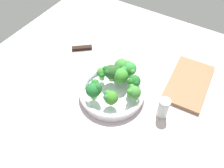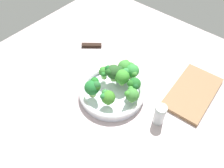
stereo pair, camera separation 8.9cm
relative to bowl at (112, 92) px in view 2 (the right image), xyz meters
The scene contains 14 objects.
ground_plane 3.52cm from the bowl, 142.95° to the right, with size 130.00×130.00×2.50cm, color #B5A3A5.
bowl is the anchor object (origin of this frame).
broccoli_floret_0 11.59cm from the bowl, ahead, with size 6.15×6.65×6.49cm.
broccoli_floret_1 8.76cm from the bowl, 153.38° to the right, with size 5.34×5.61×6.07cm.
broccoli_floret_2 9.97cm from the bowl, 151.56° to the left, with size 6.51×6.01×7.43cm.
broccoli_floret_3 10.53cm from the bowl, 86.28° to the right, with size 5.25×5.36×5.87cm.
broccoli_floret_4 11.80cm from the bowl, 14.53° to the right, with size 5.43×6.00×7.12cm.
broccoli_floret_5 8.21cm from the bowl, 33.71° to the left, with size 6.90×6.60×7.40cm.
broccoli_floret_6 7.97cm from the bowl, 13.72° to the right, with size 6.69×5.85×7.06cm.
broccoli_floret_7 10.24cm from the bowl, 55.22° to the right, with size 5.33×4.88×6.28cm.
broccoli_floret_8 8.54cm from the bowl, 69.30° to the left, with size 4.38×4.04×5.72cm.
knife 33.55cm from the bowl, 66.34° to the left, with size 18.62×22.17×1.50cm.
cutting_board 32.93cm from the bowl, 48.31° to the right, with size 27.49×15.62×1.60cm, color olive.
pepper_shaker 21.16cm from the bowl, 85.46° to the right, with size 4.17×4.17×9.04cm.
Camera 2 is at (-42.63, -36.11, 74.91)cm, focal length 37.03 mm.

